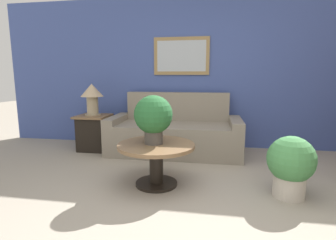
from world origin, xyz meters
The scene contains 8 objects.
ground_plane centered at (0.00, 0.00, 0.00)m, with size 20.00×20.00×0.00m, color gray.
wall_back centered at (-0.01, 2.80, 1.31)m, with size 7.65×0.09×2.60m.
couch_main centered at (-0.54, 2.27, 0.31)m, with size 2.11×0.91×0.97m.
coffee_table centered at (-0.56, 0.93, 0.35)m, with size 0.88×0.88×0.49m.
side_table centered at (-1.93, 2.21, 0.30)m, with size 0.53×0.53×0.60m.
table_lamp centered at (-1.93, 2.21, 0.94)m, with size 0.37×0.37×0.53m.
potted_plant_on_table centered at (-0.60, 0.94, 0.80)m, with size 0.44×0.44×0.55m.
potted_plant_floor centered at (0.86, 0.86, 0.36)m, with size 0.48×0.48×0.65m.
Camera 1 is at (0.05, -1.89, 1.25)m, focal length 28.00 mm.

